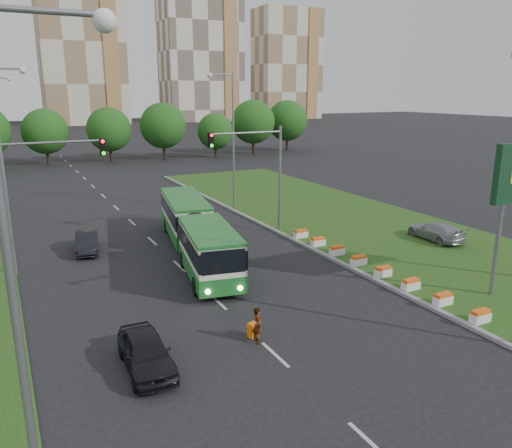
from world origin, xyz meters
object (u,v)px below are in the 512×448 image
car_left_far (87,242)px  shopping_trolley (253,330)px  traffic_mast_median (261,164)px  pedestrian (258,325)px  traffic_mast_left (36,183)px  articulated_bus (193,231)px  car_left_near (146,352)px  car_median (436,231)px

car_left_far → shopping_trolley: car_left_far is taller
traffic_mast_median → pedestrian: bearing=-118.3°
traffic_mast_left → pedestrian: traffic_mast_left is taller
traffic_mast_left → shopping_trolley: 15.89m
traffic_mast_median → pedestrian: size_ratio=4.94×
traffic_mast_median → articulated_bus: 7.62m
pedestrian → shopping_trolley: (0.04, 0.54, -0.48)m
articulated_bus → car_left_near: bearing=-107.4°
car_left_far → pedestrian: (4.38, -16.35, 0.14)m
traffic_mast_median → pedestrian: traffic_mast_median is taller
car_left_near → car_left_far: car_left_near is taller
articulated_bus → car_median: (16.44, -5.10, -0.84)m
shopping_trolley → car_left_far: bearing=90.5°
car_left_near → car_median: size_ratio=0.94×
traffic_mast_median → car_left_far: traffic_mast_median is taller
shopping_trolley → articulated_bus: bearing=66.8°
traffic_mast_median → shopping_trolley: size_ratio=12.17×
car_left_far → car_median: size_ratio=0.90×
traffic_mast_median → pedestrian: 17.36m
car_median → car_left_near: bearing=18.8°
car_median → pedestrian: 19.57m
traffic_mast_left → articulated_bus: size_ratio=0.49×
traffic_mast_left → traffic_mast_median: bearing=3.8°
pedestrian → shopping_trolley: bearing=9.9°
traffic_mast_median → shopping_trolley: bearing=-119.1°
traffic_mast_median → shopping_trolley: 17.02m
car_left_near → traffic_mast_median: bearing=51.0°
car_left_near → shopping_trolley: size_ratio=6.42×
articulated_bus → car_median: size_ratio=3.62×
traffic_mast_median → traffic_mast_left: (-15.16, -1.00, 0.00)m
car_left_near → shopping_trolley: bearing=7.0°
articulated_bus → pedestrian: size_ratio=10.07×
traffic_mast_median → car_left_near: bearing=-131.0°
traffic_mast_left → car_left_near: size_ratio=1.90×
car_median → shopping_trolley: bearing=21.9°
articulated_bus → pedestrian: articulated_bus is taller
traffic_mast_left → shopping_trolley: (7.25, -13.22, -5.02)m
articulated_bus → traffic_mast_left: bearing=-178.0°
car_left_near → car_median: 24.05m
car_left_near → shopping_trolley: car_left_near is taller
articulated_bus → car_median: articulated_bus is taller
pedestrian → car_median: bearing=-54.0°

